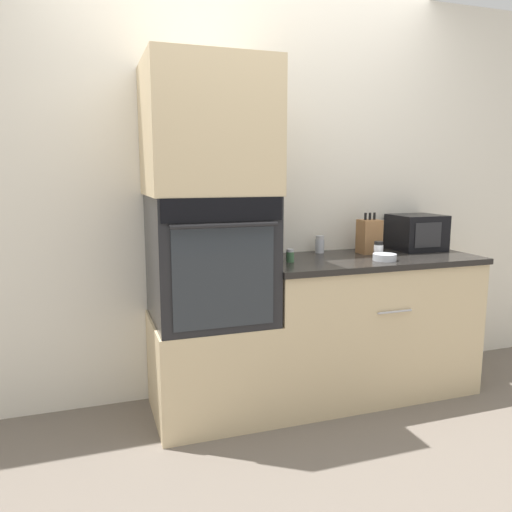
% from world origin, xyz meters
% --- Properties ---
extents(ground_plane, '(12.00, 12.00, 0.00)m').
position_xyz_m(ground_plane, '(0.00, 0.00, 0.00)').
color(ground_plane, '#6B6056').
extents(wall_back, '(8.00, 0.05, 2.50)m').
position_xyz_m(wall_back, '(0.00, 0.63, 1.25)').
color(wall_back, silver).
rests_on(wall_back, ground_plane).
extents(oven_cabinet_base, '(0.66, 0.60, 0.57)m').
position_xyz_m(oven_cabinet_base, '(-0.33, 0.30, 0.28)').
color(oven_cabinet_base, beige).
rests_on(oven_cabinet_base, ground_plane).
extents(wall_oven, '(0.64, 0.64, 0.69)m').
position_xyz_m(wall_oven, '(-0.33, 0.30, 0.91)').
color(wall_oven, black).
rests_on(wall_oven, oven_cabinet_base).
extents(oven_cabinet_upper, '(0.66, 0.60, 0.69)m').
position_xyz_m(oven_cabinet_upper, '(-0.33, 0.30, 1.61)').
color(oven_cabinet_upper, beige).
rests_on(oven_cabinet_upper, wall_oven).
extents(counter_unit, '(1.35, 0.63, 0.87)m').
position_xyz_m(counter_unit, '(0.67, 0.30, 0.44)').
color(counter_unit, beige).
rests_on(counter_unit, ground_plane).
extents(microwave, '(0.32, 0.30, 0.23)m').
position_xyz_m(microwave, '(1.12, 0.44, 0.99)').
color(microwave, black).
rests_on(microwave, counter_unit).
extents(knife_block, '(0.13, 0.12, 0.26)m').
position_xyz_m(knife_block, '(0.74, 0.41, 0.98)').
color(knife_block, olive).
rests_on(knife_block, counter_unit).
extents(bowl, '(0.14, 0.14, 0.04)m').
position_xyz_m(bowl, '(0.69, 0.15, 0.89)').
color(bowl, silver).
rests_on(bowl, counter_unit).
extents(condiment_jar_near, '(0.05, 0.05, 0.08)m').
position_xyz_m(condiment_jar_near, '(0.14, 0.28, 0.91)').
color(condiment_jar_near, '#427047').
rests_on(condiment_jar_near, counter_unit).
extents(condiment_jar_mid, '(0.06, 0.06, 0.11)m').
position_xyz_m(condiment_jar_mid, '(0.45, 0.53, 0.92)').
color(condiment_jar_mid, silver).
rests_on(condiment_jar_mid, counter_unit).
extents(condiment_jar_far, '(0.05, 0.05, 0.11)m').
position_xyz_m(condiment_jar_far, '(0.09, 0.56, 0.92)').
color(condiment_jar_far, silver).
rests_on(condiment_jar_far, counter_unit).
extents(condiment_jar_back, '(0.06, 0.06, 0.10)m').
position_xyz_m(condiment_jar_back, '(0.72, 0.26, 0.92)').
color(condiment_jar_back, silver).
rests_on(condiment_jar_back, counter_unit).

